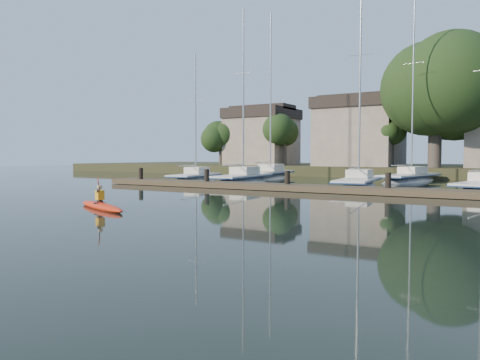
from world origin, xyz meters
The scene contains 9 objects.
ground centered at (0.00, 0.00, 0.00)m, with size 160.00×160.00×0.00m, color black.
kayak centered at (-5.02, 1.24, 0.16)m, with size 4.12×2.11×1.35m.
dock centered at (0.00, 14.00, 0.20)m, with size 34.00×2.00×1.80m.
sailboat_0 centered at (-13.80, 19.00, -0.19)m, with size 3.21×7.60×11.69m.
sailboat_1 centered at (-9.28, 19.01, -0.20)m, with size 3.04×9.10×14.61m.
sailboat_2 centered at (-0.04, 18.49, -0.19)m, with size 3.28×9.20×14.90m.
sailboat_5 centered at (-10.77, 26.28, -0.21)m, with size 3.52×10.16×16.47m.
sailboat_6 centered at (1.38, 27.44, -0.19)m, with size 3.88×10.43×16.24m.
shore centered at (1.61, 40.29, 3.23)m, with size 90.00×25.25×12.75m.
Camera 1 is at (9.36, -11.60, 2.11)m, focal length 35.00 mm.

